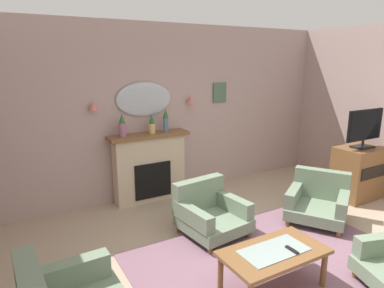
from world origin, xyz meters
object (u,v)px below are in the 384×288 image
Objects in this scene: tv_remote at (292,250)px; armchair_in_corner at (209,212)px; wall_mirror at (144,99)px; tv_cabinet at (358,173)px; mantel_vase_centre at (122,126)px; wall_sconce_right at (191,100)px; armchair_beside_couch at (318,200)px; mantel_vase_left at (166,119)px; coffee_table at (274,255)px; framed_picture at (220,92)px; tv_flatscreen at (365,127)px; wall_sconce_left at (93,106)px; mantel_vase_right at (152,124)px; fireplace at (150,167)px.

armchair_in_corner is at bearing 93.14° from tv_remote.
wall_mirror is 3.86m from tv_cabinet.
tv_remote is 0.18× the size of armchair_in_corner.
mantel_vase_centre is 2.68× the size of wall_sconce_right.
mantel_vase_left is at bearing 129.24° from armchair_beside_couch.
wall_sconce_right is at bearing 69.19° from armchair_in_corner.
coffee_table is at bearing -92.49° from mantel_vase_left.
tv_remote is at bearing -89.40° from mantel_vase_left.
mantel_vase_left reaches higher than armchair_beside_couch.
tv_cabinet is at bearing -37.83° from wall_sconce_right.
wall_sconce_right reaches higher than armchair_beside_couch.
mantel_vase_centre is 2.00m from framed_picture.
mantel_vase_left is at bearing 90.60° from tv_remote.
mantel_vase_left is at bearing 88.08° from armchair_in_corner.
mantel_vase_centre is 0.45× the size of tv_flatscreen.
wall_sconce_right is at bearing 116.57° from armchair_beside_couch.
tv_flatscreen is (4.00, -1.81, -0.41)m from wall_sconce_left.
mantel_vase_left reaches higher than tv_cabinet.
mantel_vase_left reaches higher than mantel_vase_centre.
mantel_vase_centre is 1.04× the size of framed_picture.
wall_sconce_right is 0.15× the size of armchair_in_corner.
tv_cabinet is at bearing -28.27° from mantel_vase_right.
tv_cabinet reaches higher than coffee_table.
tv_remote is (0.33, -3.07, -1.26)m from wall_mirror.
armchair_beside_couch is at bearing -16.21° from armchair_in_corner.
wall_sconce_left and wall_sconce_right have the same top height.
tv_remote is 0.18× the size of tv_cabinet.
armchair_beside_couch is 1.25× the size of tv_cabinet.
mantel_vase_right is 1.52m from framed_picture.
wall_mirror is 0.85m from wall_sconce_left.
tv_cabinet is (2.90, -0.21, 0.15)m from armchair_in_corner.
wall_sconce_left is at bearing 163.30° from mantel_vase_centre.
mantel_vase_right is 2.04× the size of tv_remote.
armchair_in_corner is at bearing 86.89° from coffee_table.
framed_picture is at bearing 1.46° from wall_sconce_left.
coffee_table is 6.88× the size of tv_remote.
tv_cabinet is (3.60, -1.67, -0.89)m from mantel_vase_centre.
mantel_vase_left is 0.35× the size of armchair_beside_couch.
mantel_vase_left is (0.25, -0.00, 0.05)m from mantel_vase_right.
mantel_vase_right reaches higher than coffee_table.
wall_sconce_right is at bearing -3.37° from wall_mirror.
tv_flatscreen is (2.30, -1.81, -0.41)m from wall_sconce_right.
mantel_vase_left reaches higher than armchair_in_corner.
mantel_vase_right reaches higher than armchair_in_corner.
wall_mirror is (0.00, 0.14, 1.14)m from fireplace.
mantel_vase_left is at bearing 149.68° from tv_cabinet.
tv_remote is 0.19× the size of tv_flatscreen.
wall_sconce_left is at bearing -178.54° from framed_picture.
fireplace is at bearing 151.42° from tv_flatscreen.
framed_picture is 0.32× the size of armchair_beside_couch.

